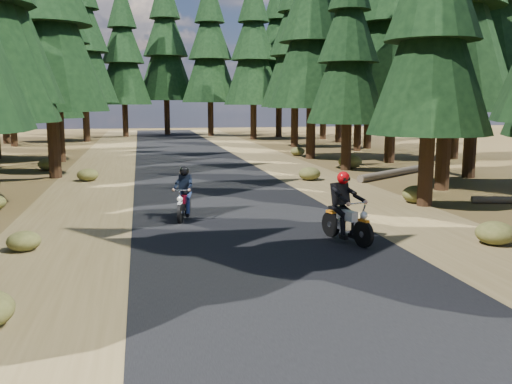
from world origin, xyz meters
TOP-DOWN VIEW (x-y plane):
  - ground at (0.00, 0.00)m, footprint 120.00×120.00m
  - road at (0.00, 5.00)m, footprint 6.00×100.00m
  - shoulder_l at (-4.60, 5.00)m, footprint 3.20×100.00m
  - shoulder_r at (4.60, 5.00)m, footprint 3.20×100.00m
  - pine_forest at (-0.02, 21.05)m, footprint 34.59×55.08m
  - log_near at (8.19, 11.35)m, footprint 4.60×3.50m
  - understory_shrubs at (1.65, 7.36)m, footprint 15.57×32.33m
  - rider_lead at (1.96, 0.49)m, footprint 1.11×1.93m
  - rider_follow at (-1.57, 3.89)m, footprint 0.91×1.72m

SIDE VIEW (x-z plane):
  - ground at x=0.00m, z-range 0.00..0.00m
  - shoulder_l at x=-4.60m, z-range 0.00..0.01m
  - shoulder_r at x=4.60m, z-range 0.00..0.01m
  - road at x=0.00m, z-range 0.00..0.01m
  - log_near at x=8.19m, z-range 0.00..0.32m
  - understory_shrubs at x=1.65m, z-range -0.07..0.63m
  - rider_follow at x=-1.57m, z-range -0.24..1.23m
  - rider_lead at x=1.96m, z-range -0.27..1.38m
  - pine_forest at x=-0.02m, z-range -0.27..16.05m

